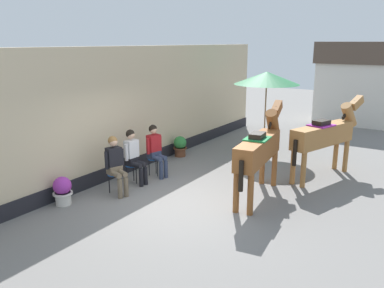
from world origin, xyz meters
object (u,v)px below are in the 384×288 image
Objects in this scene: spare_stool_white at (244,151)px; seated_visitor_near at (115,162)px; seated_visitor_far at (155,148)px; flower_planter_nearest at (63,190)px; cafe_parasol at (267,79)px; flower_planter_farthest at (180,146)px; saddled_horse_far at (325,134)px; seated_visitor_middle at (133,154)px; saddled_horse_near at (260,148)px.

seated_visitor_near is at bearing -111.57° from spare_stool_white.
seated_visitor_far is 2.17× the size of flower_planter_nearest.
seated_visitor_near and seated_visitor_far have the same top height.
flower_planter_farthest is at bearing -131.84° from cafe_parasol.
cafe_parasol is at bearing 48.16° from flower_planter_farthest.
flower_planter_nearest is at bearing -130.54° from saddled_horse_far.
seated_visitor_near is 3.02× the size of spare_stool_white.
spare_stool_white is (-2.27, -0.13, -0.76)m from saddled_horse_far.
spare_stool_white is (2.03, 4.91, 0.07)m from flower_planter_nearest.
seated_visitor_far reaches higher than flower_planter_nearest.
seated_visitor_middle is 2.00m from flower_planter_nearest.
spare_stool_white is (1.51, 2.24, -0.38)m from seated_visitor_far.
flower_planter_nearest is 1.39× the size of spare_stool_white.
seated_visitor_far is at bearing -109.03° from cafe_parasol.
saddled_horse_far reaches higher than flower_planter_farthest.
saddled_horse_near reaches higher than flower_planter_nearest.
seated_visitor_near is at bearing -81.12° from flower_planter_farthest.
saddled_horse_near is 1.16× the size of cafe_parasol.
cafe_parasol is at bearing 145.11° from saddled_horse_far.
saddled_horse_far is at bearing 38.79° from seated_visitor_middle.
flower_planter_farthest is (0.00, 4.57, 0.00)m from flower_planter_nearest.
seated_visitor_middle is 2.73m from flower_planter_farthest.
seated_visitor_near is 1.00× the size of seated_visitor_middle.
saddled_horse_far is at bearing 3.23° from spare_stool_white.
flower_planter_farthest is at bearing 105.26° from seated_visitor_far.
flower_planter_nearest is 1.00× the size of flower_planter_farthest.
saddled_horse_far is at bearing 32.08° from seated_visitor_far.
seated_visitor_near is at bearing -133.96° from saddled_horse_far.
flower_planter_farthest is (-0.41, 2.66, -0.44)m from seated_visitor_middle.
seated_visitor_far is 2.17× the size of flower_planter_farthest.
seated_visitor_middle is 0.76m from seated_visitor_far.
seated_visitor_near is 0.54× the size of cafe_parasol.
flower_planter_nearest is 7.26m from cafe_parasol.
seated_visitor_near is 3.36m from saddled_horse_near.
cafe_parasol is 2.66m from spare_stool_white.
seated_visitor_far is 3.02× the size of spare_stool_white.
seated_visitor_near is at bearing -103.86° from cafe_parasol.
flower_planter_nearest is 0.25× the size of cafe_parasol.
saddled_horse_far is at bearing -34.89° from cafe_parasol.
saddled_horse_near is at bearing 30.35° from seated_visitor_near.
saddled_horse_near is 4.34m from cafe_parasol.
flower_planter_farthest is at bearing 152.90° from saddled_horse_near.
cafe_parasol reaches higher than flower_planter_farthest.
flower_planter_nearest is at bearing -101.09° from seated_visitor_far.
saddled_horse_far is at bearing 68.25° from saddled_horse_near.
flower_planter_nearest is 5.31m from spare_stool_white.
flower_planter_nearest and flower_planter_farthest have the same top height.
seated_visitor_near is 1.00× the size of seated_visitor_far.
seated_visitor_near is 2.17× the size of flower_planter_nearest.
saddled_horse_near is at bearing 3.04° from seated_visitor_far.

